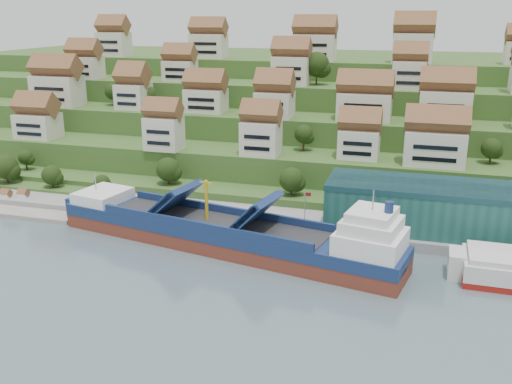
% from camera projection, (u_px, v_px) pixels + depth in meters
% --- Properties ---
extents(ground, '(300.00, 300.00, 0.00)m').
position_uv_depth(ground, '(210.00, 246.00, 118.57)').
color(ground, slate).
rests_on(ground, ground).
extents(quay, '(180.00, 14.00, 2.20)m').
position_uv_depth(quay, '(318.00, 226.00, 126.62)').
color(quay, gray).
rests_on(quay, ground).
extents(pebble_beach, '(45.00, 20.00, 1.00)m').
position_uv_depth(pebble_beach, '(13.00, 201.00, 144.91)').
color(pebble_beach, gray).
rests_on(pebble_beach, ground).
extents(hillside, '(260.00, 128.00, 31.00)m').
position_uv_depth(hillside, '(308.00, 114.00, 210.14)').
color(hillside, '#2D4C1E').
rests_on(hillside, ground).
extents(hillside_village, '(155.98, 64.93, 29.12)m').
position_uv_depth(hillside_village, '(292.00, 90.00, 166.39)').
color(hillside_village, beige).
rests_on(hillside_village, ground).
extents(hillside_trees, '(131.97, 62.60, 31.75)m').
position_uv_depth(hillside_trees, '(223.00, 124.00, 157.72)').
color(hillside_trees, '#213712').
rests_on(hillside_trees, ground).
extents(warehouse, '(60.00, 15.00, 10.00)m').
position_uv_depth(warehouse, '(473.00, 210.00, 118.06)').
color(warehouse, '#1F564E').
rests_on(warehouse, quay).
extents(flagpole, '(1.28, 0.16, 8.00)m').
position_uv_depth(flagpole, '(306.00, 207.00, 120.81)').
color(flagpole, gray).
rests_on(flagpole, quay).
extents(beach_huts, '(14.40, 3.70, 2.20)m').
position_uv_depth(beach_huts, '(2.00, 196.00, 143.82)').
color(beach_huts, white).
rests_on(beach_huts, pebble_beach).
extents(cargo_ship, '(75.69, 25.79, 16.56)m').
position_uv_depth(cargo_ship, '(232.00, 235.00, 115.81)').
color(cargo_ship, maroon).
rests_on(cargo_ship, ground).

